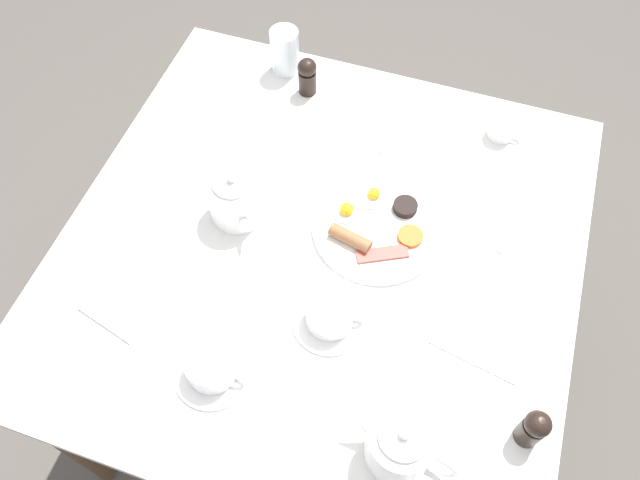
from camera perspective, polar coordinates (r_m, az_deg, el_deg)
name	(u,v)px	position (r m, az deg, el deg)	size (l,w,h in m)	color
ground_plane	(320,370)	(1.94, 0.00, -11.79)	(8.00, 8.00, 0.00)	#4C4742
table	(320,262)	(1.33, 0.00, -1.99)	(1.04, 1.04, 0.74)	white
breakfast_plate	(377,225)	(1.29, 5.19, 1.35)	(0.27, 0.27, 0.04)	white
teapot_near	(401,445)	(1.07, 7.40, -18.10)	(0.20, 0.11, 0.13)	white
teapot_far	(235,197)	(1.28, -7.80, 3.88)	(0.14, 0.17, 0.13)	white
teacup_with_saucer_left	(330,315)	(1.17, 0.93, -6.90)	(0.14, 0.14, 0.06)	white
teacup_with_saucer_right	(212,368)	(1.15, -9.88, -11.42)	(0.14, 0.14, 0.06)	white
water_glass_tall	(285,51)	(1.56, -3.23, 16.87)	(0.07, 0.07, 0.11)	white
creamer_jug	(503,128)	(1.48, 16.38, 9.83)	(0.08, 0.06, 0.05)	white
pepper_grinder	(307,76)	(1.50, -1.17, 14.80)	(0.04, 0.04, 0.10)	black
salt_grinder	(534,428)	(1.13, 18.95, -15.96)	(0.04, 0.04, 0.10)	black
napkin_folded	(133,293)	(1.27, -16.73, -4.65)	(0.17, 0.19, 0.01)	white
fork_by_plate	(472,360)	(1.19, 13.73, -10.60)	(0.17, 0.04, 0.00)	silver
knife_by_plate	(414,125)	(1.48, 8.55, 10.32)	(0.11, 0.21, 0.00)	silver
spoon_for_tea	(520,227)	(1.36, 17.78, 1.16)	(0.07, 0.16, 0.00)	silver
fork_spare	(241,129)	(1.47, -7.24, 10.03)	(0.07, 0.17, 0.00)	silver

